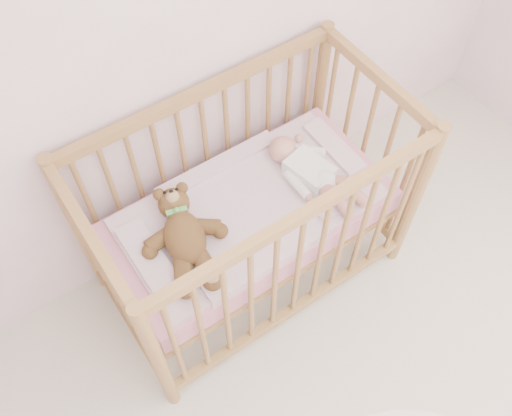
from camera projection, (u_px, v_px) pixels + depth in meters
wall_back at (143, 19)px, 1.93m from camera, size 4.00×0.02×2.70m
crib at (250, 215)px, 2.50m from camera, size 1.36×0.76×1.00m
mattress at (250, 217)px, 2.52m from camera, size 1.22×0.62×0.13m
blanket at (249, 208)px, 2.45m from camera, size 1.10×0.58×0.06m
baby at (310, 169)px, 2.47m from camera, size 0.36×0.58×0.13m
teddy_bear at (185, 237)px, 2.27m from camera, size 0.50×0.61×0.15m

